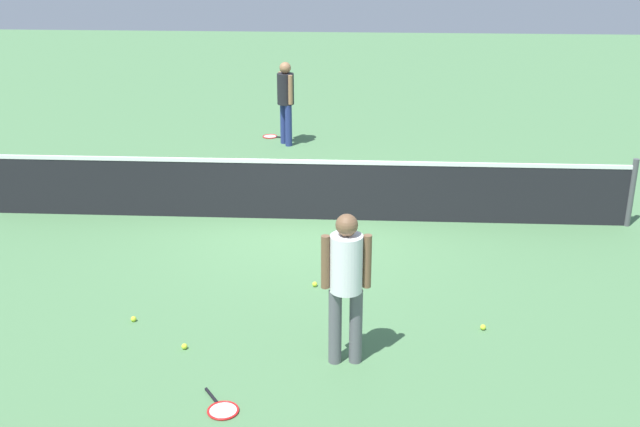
# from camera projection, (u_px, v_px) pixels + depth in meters

# --- Properties ---
(ground_plane) EXTENTS (40.00, 40.00, 0.00)m
(ground_plane) POSITION_uv_depth(u_px,v_px,m) (303.00, 219.00, 12.44)
(ground_plane) COLOR #4C7A4C
(court_net) EXTENTS (10.09, 0.09, 1.07)m
(court_net) POSITION_uv_depth(u_px,v_px,m) (303.00, 189.00, 12.26)
(court_net) COLOR #4C4C51
(court_net) RESTS_ON ground_plane
(player_near_side) EXTENTS (0.53, 0.37, 1.70)m
(player_near_side) POSITION_uv_depth(u_px,v_px,m) (346.00, 277.00, 8.17)
(player_near_side) COLOR #595960
(player_near_side) RESTS_ON ground_plane
(player_far_side) EXTENTS (0.47, 0.49, 1.70)m
(player_far_side) POSITION_uv_depth(u_px,v_px,m) (286.00, 96.00, 15.99)
(player_far_side) COLOR navy
(player_far_side) RESTS_ON ground_plane
(tennis_racket_near_player) EXTENTS (0.47, 0.58, 0.03)m
(tennis_racket_near_player) POSITION_uv_depth(u_px,v_px,m) (222.00, 409.00, 7.70)
(tennis_racket_near_player) COLOR red
(tennis_racket_near_player) RESTS_ON ground_plane
(tennis_racket_far_player) EXTENTS (0.61, 0.39, 0.03)m
(tennis_racket_far_player) POSITION_uv_depth(u_px,v_px,m) (271.00, 136.00, 16.87)
(tennis_racket_far_player) COLOR red
(tennis_racket_far_player) RESTS_ON ground_plane
(tennis_ball_near_player) EXTENTS (0.07, 0.07, 0.07)m
(tennis_ball_near_player) POSITION_uv_depth(u_px,v_px,m) (134.00, 319.00, 9.35)
(tennis_ball_near_player) COLOR #C6E033
(tennis_ball_near_player) RESTS_ON ground_plane
(tennis_ball_by_net) EXTENTS (0.07, 0.07, 0.07)m
(tennis_ball_by_net) POSITION_uv_depth(u_px,v_px,m) (315.00, 284.00, 10.21)
(tennis_ball_by_net) COLOR #C6E033
(tennis_ball_by_net) RESTS_ON ground_plane
(tennis_ball_midcourt) EXTENTS (0.07, 0.07, 0.07)m
(tennis_ball_midcourt) POSITION_uv_depth(u_px,v_px,m) (483.00, 327.00, 9.16)
(tennis_ball_midcourt) COLOR #C6E033
(tennis_ball_midcourt) RESTS_ON ground_plane
(tennis_ball_baseline) EXTENTS (0.07, 0.07, 0.07)m
(tennis_ball_baseline) POSITION_uv_depth(u_px,v_px,m) (184.00, 346.00, 8.76)
(tennis_ball_baseline) COLOR #C6E033
(tennis_ball_baseline) RESTS_ON ground_plane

